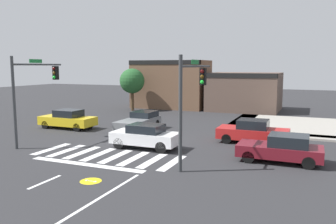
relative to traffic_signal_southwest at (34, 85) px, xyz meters
name	(u,v)px	position (x,y,z in m)	size (l,w,h in m)	color
ground_plane	(143,140)	(6.04, 3.64, -3.86)	(120.00, 120.00, 0.00)	#2B2B2D
crosswalk_near	(107,155)	(6.04, -0.86, -3.86)	(8.54, 3.16, 0.01)	silver
lane_markings	(19,207)	(7.15, -8.38, -3.86)	(6.80, 20.25, 0.01)	white
bike_detector_marking	(91,181)	(7.84, -4.97, -3.86)	(0.96, 0.96, 0.01)	yellow
curb_corner_northeast	(284,126)	(14.53, 13.06, -3.79)	(10.00, 10.60, 0.15)	#9E998E
storefront_row	(205,87)	(4.67, 22.57, -1.30)	(17.21, 6.90, 5.76)	brown
traffic_signal_southwest	(34,85)	(0.00, 0.00, 0.00)	(0.32, 4.42, 5.68)	#383A3D
traffic_signal_southeast	(192,91)	(10.99, -0.50, -0.06)	(0.32, 4.78, 5.60)	#383A3D
car_maroon	(282,148)	(15.34, 1.57, -3.12)	(4.34, 1.93, 1.49)	maroon
car_white	(146,136)	(7.28, 1.57, -3.09)	(4.18, 1.82, 1.51)	white
car_yellow	(68,119)	(-1.70, 5.32, -3.10)	(4.64, 1.88, 1.55)	gold
car_red	(253,132)	(13.16, 5.68, -3.10)	(4.57, 1.92, 1.57)	red
car_gray	(139,121)	(4.15, 6.76, -3.12)	(1.87, 4.73, 1.44)	slate
roadside_tree	(132,81)	(-2.46, 17.64, -0.50)	(2.84, 2.84, 4.82)	#4C3823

